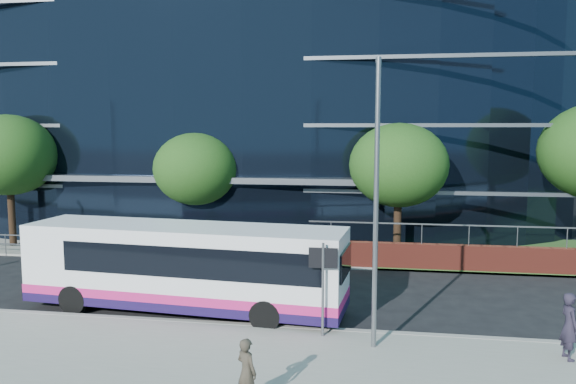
% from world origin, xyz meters
% --- Properties ---
extents(ground, '(200.00, 200.00, 0.00)m').
position_xyz_m(ground, '(0.00, 0.00, 0.00)').
color(ground, black).
rests_on(ground, ground).
extents(pavement_near, '(80.00, 8.00, 0.15)m').
position_xyz_m(pavement_near, '(0.00, -5.00, 0.07)').
color(pavement_near, gray).
rests_on(pavement_near, ground).
extents(kerb, '(80.00, 0.25, 0.16)m').
position_xyz_m(kerb, '(0.00, -1.00, 0.08)').
color(kerb, gray).
rests_on(kerb, ground).
extents(yellow_line_outer, '(80.00, 0.08, 0.01)m').
position_xyz_m(yellow_line_outer, '(0.00, -0.80, 0.01)').
color(yellow_line_outer, gold).
rests_on(yellow_line_outer, ground).
extents(yellow_line_inner, '(80.00, 0.08, 0.01)m').
position_xyz_m(yellow_line_inner, '(0.00, -0.65, 0.01)').
color(yellow_line_inner, gold).
rests_on(yellow_line_inner, ground).
extents(far_forecourt, '(50.00, 8.00, 0.10)m').
position_xyz_m(far_forecourt, '(-6.00, 11.00, 0.05)').
color(far_forecourt, gray).
rests_on(far_forecourt, ground).
extents(glass_office, '(44.00, 23.10, 16.00)m').
position_xyz_m(glass_office, '(-4.00, 20.85, 8.00)').
color(glass_office, black).
rests_on(glass_office, ground).
extents(guard_railings, '(24.00, 0.05, 1.10)m').
position_xyz_m(guard_railings, '(-8.00, 7.00, 0.82)').
color(guard_railings, slate).
rests_on(guard_railings, ground).
extents(street_sign, '(0.85, 0.09, 2.80)m').
position_xyz_m(street_sign, '(4.50, -1.59, 2.15)').
color(street_sign, slate).
rests_on(street_sign, pavement_near).
extents(tree_far_a, '(4.95, 4.95, 6.98)m').
position_xyz_m(tree_far_a, '(-13.00, 9.00, 4.86)').
color(tree_far_a, black).
rests_on(tree_far_a, ground).
extents(tree_far_b, '(4.29, 4.29, 6.05)m').
position_xyz_m(tree_far_b, '(-3.00, 9.50, 4.21)').
color(tree_far_b, black).
rests_on(tree_far_b, ground).
extents(tree_far_c, '(4.62, 4.62, 6.51)m').
position_xyz_m(tree_far_c, '(7.00, 9.00, 4.54)').
color(tree_far_c, black).
rests_on(tree_far_c, ground).
extents(tree_dist_e, '(4.62, 4.62, 6.51)m').
position_xyz_m(tree_dist_e, '(24.00, 40.00, 4.54)').
color(tree_dist_e, black).
rests_on(tree_dist_e, ground).
extents(streetlight_east, '(0.15, 0.77, 8.00)m').
position_xyz_m(streetlight_east, '(6.00, -2.17, 4.44)').
color(streetlight_east, slate).
rests_on(streetlight_east, pavement_near).
extents(city_bus, '(11.21, 3.47, 2.99)m').
position_xyz_m(city_bus, '(-0.31, 0.29, 1.58)').
color(city_bus, white).
rests_on(city_bus, ground).
extents(pedestrian, '(0.54, 0.73, 1.81)m').
position_xyz_m(pedestrian, '(11.12, -2.23, 1.05)').
color(pedestrian, '#221D2B').
rests_on(pedestrian, pavement_near).
extents(pedestrian_b, '(0.67, 0.63, 1.54)m').
position_xyz_m(pedestrian_b, '(3.24, -6.03, 0.92)').
color(pedestrian_b, '#383227').
rests_on(pedestrian_b, pavement_near).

